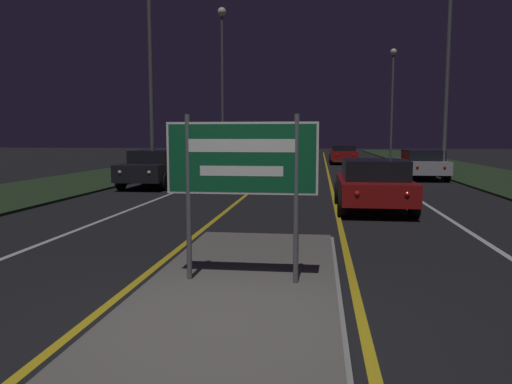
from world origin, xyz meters
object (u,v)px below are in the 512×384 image
streetlight_left_far (222,58)px  car_approaching_1 (209,158)px  car_receding_1 (421,164)px  car_receding_2 (343,154)px  streetlight_right_far (392,91)px  car_receding_0 (373,184)px  streetlight_left_near (150,29)px  streetlight_right_near (448,49)px  highway_sign (241,166)px  car_approaching_0 (154,168)px

streetlight_left_far → car_approaching_1: streetlight_left_far is taller
car_receding_1 → car_receding_2: bearing=103.4°
streetlight_right_far → car_receding_1: (-0.73, -15.83, -4.80)m
streetlight_right_far → car_receding_0: size_ratio=2.15×
streetlight_left_near → streetlight_right_near: streetlight_left_near is taller
streetlight_left_near → car_receding_0: 12.73m
streetlight_right_near → streetlight_right_far: size_ratio=1.10×
streetlight_left_near → highway_sign: bearing=-67.0°
streetlight_right_near → car_approaching_0: bearing=-162.2°
car_receding_1 → car_receding_2: (-3.08, 12.89, 0.01)m
streetlight_left_far → streetlight_right_near: 19.03m
streetlight_right_far → highway_sign: bearing=-101.0°
streetlight_right_far → streetlight_left_near: bearing=-123.6°
streetlight_left_far → car_receding_2: size_ratio=2.60×
streetlight_right_far → car_receding_1: 16.55m
car_approaching_1 → highway_sign: bearing=-76.4°
highway_sign → streetlight_left_far: (-6.26, 30.81, 6.20)m
car_receding_0 → highway_sign: bearing=-108.4°
car_receding_0 → car_receding_1: size_ratio=0.93×
streetlight_left_far → car_receding_1: streetlight_left_far is taller
highway_sign → car_receding_1: size_ratio=0.51×
car_approaching_0 → streetlight_left_far: bearing=92.1°
car_receding_0 → car_approaching_1: car_receding_0 is taller
car_receding_2 → car_receding_0: bearing=-90.7°
car_approaching_0 → highway_sign: bearing=-66.6°
streetlight_left_far → car_approaching_0: bearing=-87.9°
car_receding_0 → car_receding_2: car_receding_0 is taller
highway_sign → streetlight_right_near: streetlight_right_near is taller
car_receding_0 → car_approaching_0: 9.80m
highway_sign → car_receding_0: (2.49, 7.45, -0.91)m
streetlight_left_near → car_receding_2: (8.99, 16.35, -5.83)m
highway_sign → streetlight_left_far: size_ratio=0.19×
streetlight_right_near → car_approaching_1: 14.86m
highway_sign → car_approaching_0: 14.16m
highway_sign → streetlight_right_far: size_ratio=0.25×
highway_sign → streetlight_right_near: bearing=68.8°
highway_sign → streetlight_left_near: streetlight_left_near is taller
streetlight_right_near → car_receding_2: size_ratio=2.18×
streetlight_left_near → streetlight_left_far: 16.19m
streetlight_left_far → streetlight_left_near: bearing=-89.9°
car_receding_2 → car_receding_1: bearing=-76.6°
car_receding_1 → car_approaching_1: car_receding_1 is taller
streetlight_right_far → car_approaching_0: size_ratio=2.06×
streetlight_right_near → highway_sign: bearing=-111.2°
streetlight_right_near → car_receding_2: streetlight_right_near is taller
highway_sign → car_receding_2: highway_sign is taller
car_receding_0 → car_approaching_1: (-8.20, 16.07, -0.00)m
car_approaching_1 → streetlight_left_far: bearing=94.3°
highway_sign → car_approaching_1: bearing=103.6°
streetlight_left_far → car_receding_2: 11.47m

